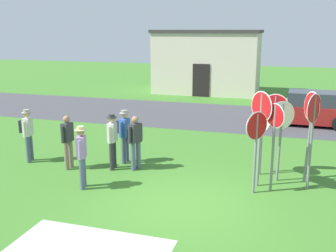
{
  "coord_description": "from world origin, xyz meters",
  "views": [
    {
      "loc": [
        2.38,
        -8.61,
        4.22
      ],
      "look_at": [
        -1.08,
        2.83,
        1.3
      ],
      "focal_mm": 42.29,
      "sensor_mm": 36.0,
      "label": 1
    }
  ],
  "objects_px": {
    "parked_car_on_street": "(309,109)",
    "stop_sign_rear_right": "(313,125)",
    "stop_sign_nearest": "(274,133)",
    "person_in_blue": "(112,138)",
    "person_in_dark_shirt": "(68,139)",
    "person_holding_notes": "(82,153)",
    "person_on_left": "(124,132)",
    "stop_sign_leaning_left": "(261,121)",
    "person_near_signs": "(135,139)",
    "stop_sign_far_back": "(275,119)",
    "stop_sign_leaning_right": "(310,120)",
    "person_with_sunhat": "(27,132)",
    "stop_sign_center_cluster": "(262,126)",
    "stop_sign_tallest": "(281,127)",
    "stop_sign_low_front": "(256,138)"
  },
  "relations": [
    {
      "from": "stop_sign_tallest",
      "to": "stop_sign_nearest",
      "type": "distance_m",
      "value": 0.82
    },
    {
      "from": "stop_sign_leaning_right",
      "to": "stop_sign_leaning_left",
      "type": "bearing_deg",
      "value": -150.88
    },
    {
      "from": "stop_sign_center_cluster",
      "to": "stop_sign_leaning_right",
      "type": "relative_size",
      "value": 0.84
    },
    {
      "from": "parked_car_on_street",
      "to": "person_on_left",
      "type": "relative_size",
      "value": 2.5
    },
    {
      "from": "stop_sign_nearest",
      "to": "person_in_dark_shirt",
      "type": "relative_size",
      "value": 1.42
    },
    {
      "from": "stop_sign_leaning_left",
      "to": "person_in_dark_shirt",
      "type": "bearing_deg",
      "value": -177.29
    },
    {
      "from": "stop_sign_leaning_right",
      "to": "stop_sign_low_front",
      "type": "distance_m",
      "value": 1.86
    },
    {
      "from": "person_in_dark_shirt",
      "to": "person_on_left",
      "type": "xyz_separation_m",
      "value": [
        1.43,
        1.05,
        0.06
      ]
    },
    {
      "from": "stop_sign_leaning_right",
      "to": "person_holding_notes",
      "type": "height_order",
      "value": "stop_sign_leaning_right"
    },
    {
      "from": "stop_sign_rear_right",
      "to": "person_in_dark_shirt",
      "type": "height_order",
      "value": "stop_sign_rear_right"
    },
    {
      "from": "parked_car_on_street",
      "to": "stop_sign_rear_right",
      "type": "xyz_separation_m",
      "value": [
        -0.3,
        -8.03,
        1.12
      ]
    },
    {
      "from": "stop_sign_rear_right",
      "to": "stop_sign_tallest",
      "type": "bearing_deg",
      "value": 153.94
    },
    {
      "from": "stop_sign_leaning_left",
      "to": "person_with_sunhat",
      "type": "distance_m",
      "value": 7.38
    },
    {
      "from": "stop_sign_center_cluster",
      "to": "stop_sign_nearest",
      "type": "height_order",
      "value": "stop_sign_nearest"
    },
    {
      "from": "person_in_blue",
      "to": "person_on_left",
      "type": "xyz_separation_m",
      "value": [
        0.11,
        0.67,
        0.03
      ]
    },
    {
      "from": "person_near_signs",
      "to": "person_with_sunhat",
      "type": "bearing_deg",
      "value": -175.05
    },
    {
      "from": "stop_sign_leaning_left",
      "to": "stop_sign_center_cluster",
      "type": "distance_m",
      "value": 0.98
    },
    {
      "from": "stop_sign_leaning_right",
      "to": "stop_sign_low_front",
      "type": "height_order",
      "value": "stop_sign_leaning_right"
    },
    {
      "from": "stop_sign_low_front",
      "to": "person_in_dark_shirt",
      "type": "height_order",
      "value": "stop_sign_low_front"
    },
    {
      "from": "stop_sign_tallest",
      "to": "person_in_dark_shirt",
      "type": "distance_m",
      "value": 6.34
    },
    {
      "from": "stop_sign_low_front",
      "to": "person_holding_notes",
      "type": "height_order",
      "value": "stop_sign_low_front"
    },
    {
      "from": "stop_sign_leaning_left",
      "to": "person_in_blue",
      "type": "bearing_deg",
      "value": 178.65
    },
    {
      "from": "parked_car_on_street",
      "to": "person_with_sunhat",
      "type": "bearing_deg",
      "value": -137.46
    },
    {
      "from": "stop_sign_tallest",
      "to": "person_with_sunhat",
      "type": "xyz_separation_m",
      "value": [
        -7.86,
        -0.58,
        -0.59
      ]
    },
    {
      "from": "stop_sign_leaning_right",
      "to": "person_on_left",
      "type": "distance_m",
      "value": 5.64
    },
    {
      "from": "stop_sign_tallest",
      "to": "stop_sign_low_front",
      "type": "relative_size",
      "value": 1.06
    },
    {
      "from": "person_with_sunhat",
      "to": "person_in_dark_shirt",
      "type": "bearing_deg",
      "value": -8.3
    },
    {
      "from": "stop_sign_far_back",
      "to": "person_near_signs",
      "type": "relative_size",
      "value": 1.42
    },
    {
      "from": "stop_sign_low_front",
      "to": "stop_sign_rear_right",
      "type": "bearing_deg",
      "value": 26.09
    },
    {
      "from": "stop_sign_rear_right",
      "to": "person_with_sunhat",
      "type": "bearing_deg",
      "value": -178.73
    },
    {
      "from": "stop_sign_rear_right",
      "to": "stop_sign_leaning_right",
      "type": "xyz_separation_m",
      "value": [
        -0.03,
        0.56,
        -0.01
      ]
    },
    {
      "from": "parked_car_on_street",
      "to": "person_holding_notes",
      "type": "xyz_separation_m",
      "value": [
        -6.18,
        -9.72,
        0.3
      ]
    },
    {
      "from": "stop_sign_nearest",
      "to": "person_in_blue",
      "type": "bearing_deg",
      "value": 175.66
    },
    {
      "from": "stop_sign_rear_right",
      "to": "stop_sign_low_front",
      "type": "xyz_separation_m",
      "value": [
        -1.38,
        -0.68,
        -0.3
      ]
    },
    {
      "from": "stop_sign_nearest",
      "to": "person_holding_notes",
      "type": "distance_m",
      "value": 5.12
    },
    {
      "from": "person_with_sunhat",
      "to": "person_near_signs",
      "type": "xyz_separation_m",
      "value": [
        3.61,
        0.31,
        -0.03
      ]
    },
    {
      "from": "stop_sign_leaning_left",
      "to": "stop_sign_rear_right",
      "type": "relative_size",
      "value": 1.01
    },
    {
      "from": "stop_sign_center_cluster",
      "to": "person_in_blue",
      "type": "relative_size",
      "value": 1.25
    },
    {
      "from": "stop_sign_center_cluster",
      "to": "person_on_left",
      "type": "xyz_separation_m",
      "value": [
        -4.29,
        -0.15,
        -0.48
      ]
    },
    {
      "from": "parked_car_on_street",
      "to": "person_in_dark_shirt",
      "type": "height_order",
      "value": "person_in_dark_shirt"
    },
    {
      "from": "stop_sign_center_cluster",
      "to": "person_near_signs",
      "type": "relative_size",
      "value": 1.29
    },
    {
      "from": "stop_sign_leaning_left",
      "to": "stop_sign_rear_right",
      "type": "height_order",
      "value": "stop_sign_leaning_left"
    },
    {
      "from": "stop_sign_tallest",
      "to": "person_on_left",
      "type": "height_order",
      "value": "stop_sign_tallest"
    },
    {
      "from": "stop_sign_leaning_left",
      "to": "person_near_signs",
      "type": "height_order",
      "value": "stop_sign_leaning_left"
    },
    {
      "from": "stop_sign_leaning_right",
      "to": "stop_sign_nearest",
      "type": "bearing_deg",
      "value": -133.29
    },
    {
      "from": "stop_sign_leaning_left",
      "to": "stop_sign_far_back",
      "type": "distance_m",
      "value": 1.31
    },
    {
      "from": "stop_sign_leaning_left",
      "to": "person_near_signs",
      "type": "distance_m",
      "value": 3.83
    },
    {
      "from": "person_holding_notes",
      "to": "person_in_blue",
      "type": "distance_m",
      "value": 1.64
    },
    {
      "from": "stop_sign_nearest",
      "to": "parked_car_on_street",
      "type": "bearing_deg",
      "value": 81.52
    },
    {
      "from": "stop_sign_low_front",
      "to": "person_on_left",
      "type": "relative_size",
      "value": 1.27
    }
  ]
}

